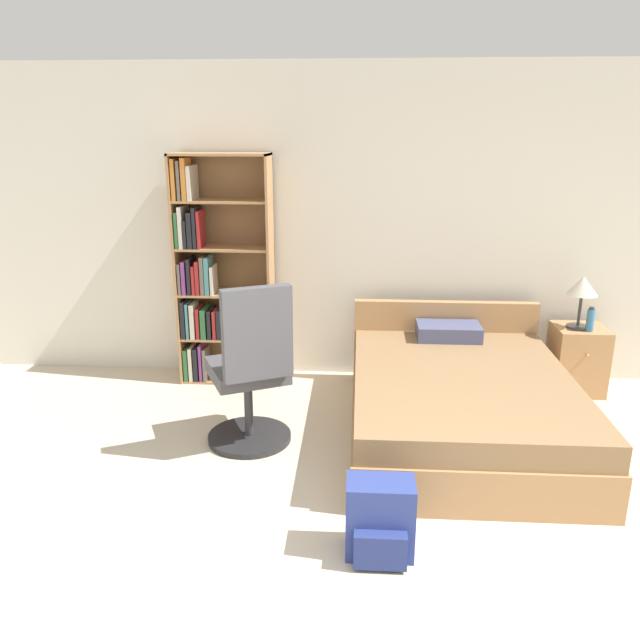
{
  "coord_description": "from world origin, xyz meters",
  "views": [
    {
      "loc": [
        -0.36,
        -1.98,
        2.08
      ],
      "look_at": [
        -0.61,
        1.98,
        0.86
      ],
      "focal_mm": 35.0,
      "sensor_mm": 36.0,
      "label": 1
    }
  ],
  "objects_px": {
    "nightstand": "(577,359)",
    "table_lamp": "(582,289)",
    "water_bottle": "(590,320)",
    "bookshelf": "(212,275)",
    "office_chair": "(251,375)",
    "backpack_blue": "(380,521)",
    "bed": "(459,400)"
  },
  "relations": [
    {
      "from": "office_chair",
      "to": "nightstand",
      "type": "distance_m",
      "value": 2.74
    },
    {
      "from": "nightstand",
      "to": "bookshelf",
      "type": "bearing_deg",
      "value": 178.38
    },
    {
      "from": "office_chair",
      "to": "nightstand",
      "type": "bearing_deg",
      "value": 24.0
    },
    {
      "from": "bookshelf",
      "to": "office_chair",
      "type": "relative_size",
      "value": 1.64
    },
    {
      "from": "bookshelf",
      "to": "backpack_blue",
      "type": "relative_size",
      "value": 4.68
    },
    {
      "from": "bed",
      "to": "backpack_blue",
      "type": "relative_size",
      "value": 4.97
    },
    {
      "from": "water_bottle",
      "to": "nightstand",
      "type": "bearing_deg",
      "value": 106.21
    },
    {
      "from": "water_bottle",
      "to": "bed",
      "type": "bearing_deg",
      "value": -147.19
    },
    {
      "from": "bookshelf",
      "to": "water_bottle",
      "type": "height_order",
      "value": "bookshelf"
    },
    {
      "from": "backpack_blue",
      "to": "bed",
      "type": "bearing_deg",
      "value": 66.69
    },
    {
      "from": "bed",
      "to": "nightstand",
      "type": "distance_m",
      "value": 1.34
    },
    {
      "from": "water_bottle",
      "to": "backpack_blue",
      "type": "bearing_deg",
      "value": -129.01
    },
    {
      "from": "office_chair",
      "to": "backpack_blue",
      "type": "relative_size",
      "value": 2.86
    },
    {
      "from": "nightstand",
      "to": "office_chair",
      "type": "bearing_deg",
      "value": -156.0
    },
    {
      "from": "bed",
      "to": "backpack_blue",
      "type": "height_order",
      "value": "bed"
    },
    {
      "from": "table_lamp",
      "to": "backpack_blue",
      "type": "distance_m",
      "value": 2.8
    },
    {
      "from": "bed",
      "to": "office_chair",
      "type": "bearing_deg",
      "value": -167.91
    },
    {
      "from": "bookshelf",
      "to": "bed",
      "type": "relative_size",
      "value": 0.94
    },
    {
      "from": "office_chair",
      "to": "water_bottle",
      "type": "bearing_deg",
      "value": 21.9
    },
    {
      "from": "bookshelf",
      "to": "table_lamp",
      "type": "bearing_deg",
      "value": -2.04
    },
    {
      "from": "bookshelf",
      "to": "nightstand",
      "type": "relative_size",
      "value": 3.46
    },
    {
      "from": "bed",
      "to": "backpack_blue",
      "type": "xyz_separation_m",
      "value": [
        -0.6,
        -1.39,
        -0.05
      ]
    },
    {
      "from": "bookshelf",
      "to": "water_bottle",
      "type": "xyz_separation_m",
      "value": [
        3.04,
        -0.18,
        -0.28
      ]
    },
    {
      "from": "office_chair",
      "to": "nightstand",
      "type": "relative_size",
      "value": 2.11
    },
    {
      "from": "water_bottle",
      "to": "office_chair",
      "type": "bearing_deg",
      "value": -158.1
    },
    {
      "from": "bookshelf",
      "to": "table_lamp",
      "type": "height_order",
      "value": "bookshelf"
    },
    {
      "from": "nightstand",
      "to": "table_lamp",
      "type": "height_order",
      "value": "table_lamp"
    },
    {
      "from": "bed",
      "to": "office_chair",
      "type": "relative_size",
      "value": 1.74
    },
    {
      "from": "table_lamp",
      "to": "office_chair",
      "type": "bearing_deg",
      "value": -156.1
    },
    {
      "from": "nightstand",
      "to": "table_lamp",
      "type": "relative_size",
      "value": 1.3
    },
    {
      "from": "water_bottle",
      "to": "backpack_blue",
      "type": "relative_size",
      "value": 0.48
    },
    {
      "from": "bookshelf",
      "to": "nightstand",
      "type": "height_order",
      "value": "bookshelf"
    }
  ]
}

